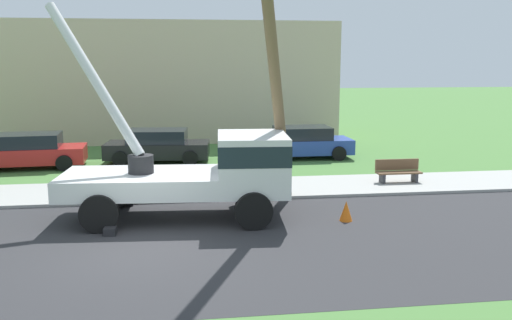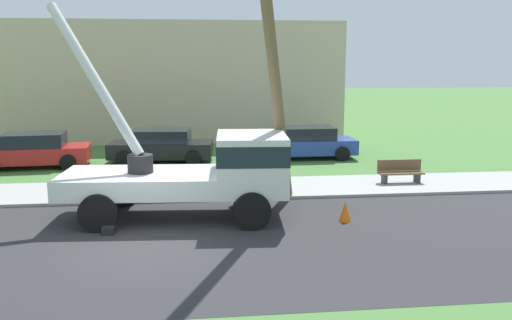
{
  "view_description": "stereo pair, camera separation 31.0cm",
  "coord_description": "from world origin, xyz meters",
  "px_view_note": "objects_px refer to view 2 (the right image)",
  "views": [
    {
      "loc": [
        0.99,
        -12.62,
        4.37
      ],
      "look_at": [
        3.15,
        3.32,
        1.41
      ],
      "focal_mm": 38.22,
      "sensor_mm": 36.0,
      "label": 1
    },
    {
      "loc": [
        1.3,
        -12.66,
        4.37
      ],
      "look_at": [
        3.15,
        3.32,
        1.41
      ],
      "focal_mm": 38.22,
      "sensor_mm": 36.0,
      "label": 2
    }
  ],
  "objects_px": {
    "parked_sedan_black": "(161,146)",
    "parked_sedan_blue": "(306,143)",
    "leaning_utility_pole": "(273,64)",
    "utility_truck": "(205,168)",
    "park_bench": "(400,172)",
    "traffic_cone_ahead": "(345,212)",
    "parked_sedan_red": "(34,150)"
  },
  "relations": [
    {
      "from": "leaning_utility_pole",
      "to": "parked_sedan_black",
      "type": "relative_size",
      "value": 1.84
    },
    {
      "from": "traffic_cone_ahead",
      "to": "parked_sedan_blue",
      "type": "distance_m",
      "value": 9.85
    },
    {
      "from": "parked_sedan_red",
      "to": "parked_sedan_blue",
      "type": "height_order",
      "value": "same"
    },
    {
      "from": "parked_sedan_black",
      "to": "parked_sedan_blue",
      "type": "bearing_deg",
      "value": 1.63
    },
    {
      "from": "utility_truck",
      "to": "parked_sedan_black",
      "type": "bearing_deg",
      "value": 101.06
    },
    {
      "from": "parked_sedan_black",
      "to": "park_bench",
      "type": "bearing_deg",
      "value": -32.66
    },
    {
      "from": "parked_sedan_black",
      "to": "leaning_utility_pole",
      "type": "bearing_deg",
      "value": -66.96
    },
    {
      "from": "utility_truck",
      "to": "park_bench",
      "type": "height_order",
      "value": "utility_truck"
    },
    {
      "from": "utility_truck",
      "to": "parked_sedan_red",
      "type": "relative_size",
      "value": 1.49
    },
    {
      "from": "utility_truck",
      "to": "parked_sedan_blue",
      "type": "relative_size",
      "value": 1.53
    },
    {
      "from": "utility_truck",
      "to": "traffic_cone_ahead",
      "type": "xyz_separation_m",
      "value": [
        3.79,
        -0.89,
        -1.13
      ]
    },
    {
      "from": "parked_sedan_red",
      "to": "park_bench",
      "type": "height_order",
      "value": "parked_sedan_red"
    },
    {
      "from": "parked_sedan_blue",
      "to": "utility_truck",
      "type": "bearing_deg",
      "value": -117.93
    },
    {
      "from": "parked_sedan_blue",
      "to": "traffic_cone_ahead",
      "type": "bearing_deg",
      "value": -95.41
    },
    {
      "from": "traffic_cone_ahead",
      "to": "parked_sedan_blue",
      "type": "bearing_deg",
      "value": 84.59
    },
    {
      "from": "leaning_utility_pole",
      "to": "traffic_cone_ahead",
      "type": "height_order",
      "value": "leaning_utility_pole"
    },
    {
      "from": "leaning_utility_pole",
      "to": "parked_sedan_black",
      "type": "height_order",
      "value": "leaning_utility_pole"
    },
    {
      "from": "parked_sedan_red",
      "to": "parked_sedan_black",
      "type": "distance_m",
      "value": 5.19
    },
    {
      "from": "utility_truck",
      "to": "parked_sedan_red",
      "type": "xyz_separation_m",
      "value": [
        -6.85,
        8.08,
        -0.7
      ]
    },
    {
      "from": "leaning_utility_pole",
      "to": "parked_sedan_red",
      "type": "xyz_separation_m",
      "value": [
        -8.78,
        7.91,
        -3.55
      ]
    },
    {
      "from": "parked_sedan_blue",
      "to": "park_bench",
      "type": "xyz_separation_m",
      "value": [
        2.22,
        -5.72,
        -0.25
      ]
    },
    {
      "from": "parked_sedan_black",
      "to": "parked_sedan_blue",
      "type": "distance_m",
      "value": 6.43
    },
    {
      "from": "traffic_cone_ahead",
      "to": "parked_sedan_red",
      "type": "relative_size",
      "value": 0.12
    },
    {
      "from": "parked_sedan_black",
      "to": "parked_sedan_blue",
      "type": "xyz_separation_m",
      "value": [
        6.42,
        0.18,
        0.0
      ]
    },
    {
      "from": "traffic_cone_ahead",
      "to": "parked_sedan_blue",
      "type": "height_order",
      "value": "parked_sedan_blue"
    },
    {
      "from": "parked_sedan_blue",
      "to": "park_bench",
      "type": "distance_m",
      "value": 6.14
    },
    {
      "from": "utility_truck",
      "to": "traffic_cone_ahead",
      "type": "bearing_deg",
      "value": -13.2
    },
    {
      "from": "leaning_utility_pole",
      "to": "parked_sedan_red",
      "type": "bearing_deg",
      "value": 137.99
    },
    {
      "from": "utility_truck",
      "to": "leaning_utility_pole",
      "type": "height_order",
      "value": "leaning_utility_pole"
    },
    {
      "from": "leaning_utility_pole",
      "to": "parked_sedan_red",
      "type": "height_order",
      "value": "leaning_utility_pole"
    },
    {
      "from": "parked_sedan_black",
      "to": "park_bench",
      "type": "height_order",
      "value": "parked_sedan_black"
    },
    {
      "from": "leaning_utility_pole",
      "to": "parked_sedan_blue",
      "type": "distance_m",
      "value": 9.83
    }
  ]
}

